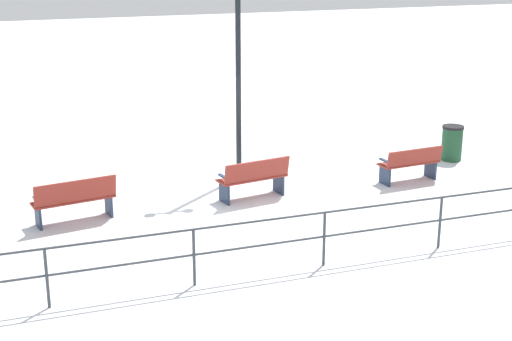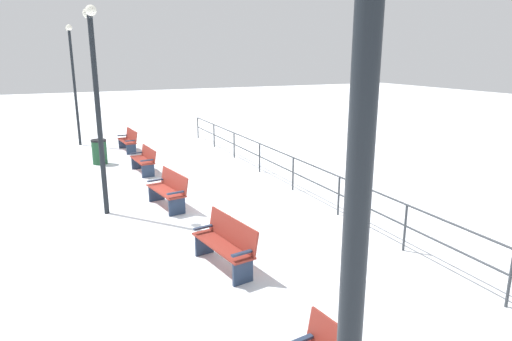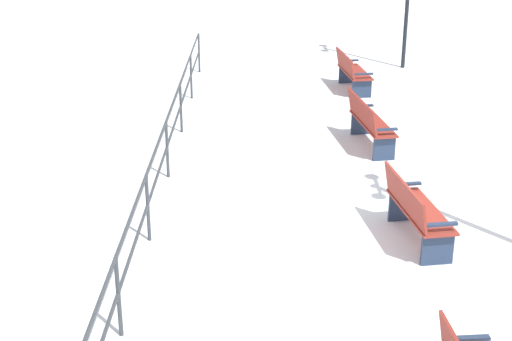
% 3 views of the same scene
% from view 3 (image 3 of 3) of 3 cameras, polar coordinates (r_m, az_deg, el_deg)
% --- Properties ---
extents(ground_plane, '(80.00, 80.00, 0.00)m').
position_cam_3_polar(ground_plane, '(10.89, 11.61, -5.19)').
color(ground_plane, white).
rests_on(ground_plane, ground).
extents(bench_third, '(0.78, 1.62, 0.92)m').
position_cam_3_polar(bench_third, '(10.67, 11.84, -2.92)').
color(bench_third, maroon).
rests_on(bench_third, ground).
extents(bench_fourth, '(0.76, 1.69, 0.93)m').
position_cam_3_polar(bench_fourth, '(14.16, 8.45, 3.65)').
color(bench_fourth, maroon).
rests_on(bench_fourth, ground).
extents(bench_fifth, '(0.74, 1.53, 0.87)m').
position_cam_3_polar(bench_fifth, '(17.83, 7.19, 7.38)').
color(bench_fifth, maroon).
rests_on(bench_fifth, ground).
extents(waterfront_railing, '(0.05, 18.58, 1.00)m').
position_cam_3_polar(waterfront_railing, '(10.50, -8.17, -1.85)').
color(waterfront_railing, '#383D42').
rests_on(waterfront_railing, ground).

